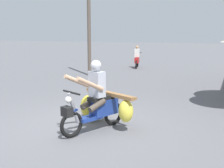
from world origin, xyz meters
TOP-DOWN VIEW (x-y plane):
  - ground_plane at (0.00, 0.00)m, footprint 120.00×120.00m
  - motorbike_main_loaded at (0.29, 0.12)m, footprint 1.64×1.97m
  - motorbike_distant_ahead_left at (-2.48, 11.11)m, footprint 0.62×1.59m
  - utility_pole at (-3.67, 7.09)m, footprint 0.18×0.18m

SIDE VIEW (x-z plane):
  - ground_plane at x=0.00m, z-range 0.00..0.00m
  - motorbike_main_loaded at x=0.29m, z-range -0.29..1.29m
  - motorbike_distant_ahead_left at x=-2.48m, z-range -0.13..1.27m
  - utility_pole at x=-3.67m, z-range 0.00..6.17m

